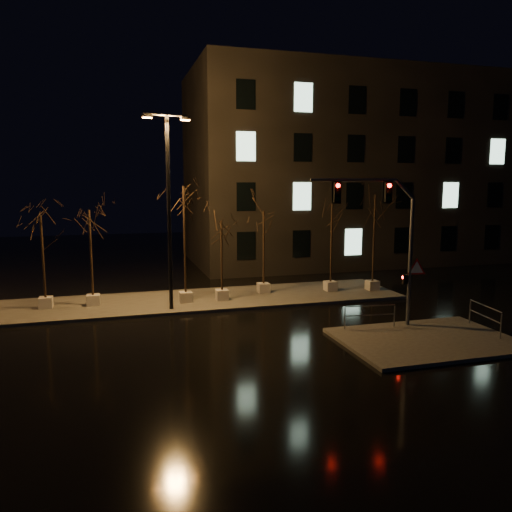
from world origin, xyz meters
name	(u,v)px	position (x,y,z in m)	size (l,w,h in m)	color
ground	(228,332)	(0.00, 0.00, 0.00)	(90.00, 90.00, 0.00)	black
median	(204,300)	(0.00, 6.00, 0.07)	(22.00, 5.00, 0.15)	#3F3D38
sidewalk_corner	(427,340)	(7.50, -3.50, 0.07)	(7.00, 5.00, 0.15)	#3F3D38
building	(344,170)	(14.00, 18.00, 7.50)	(25.00, 12.00, 15.00)	black
tree_0	(42,236)	(-8.05, 6.19, 3.79)	(1.80, 1.80, 4.79)	#B4B0A8
tree_1	(90,231)	(-5.76, 6.11, 3.98)	(1.80, 1.80, 5.05)	#B4B0A8
tree_2	(184,212)	(-1.06, 5.46, 4.90)	(1.80, 1.80, 6.26)	#B4B0A8
tree_3	(221,238)	(0.91, 5.48, 3.49)	(1.80, 1.80, 4.40)	#B4B0A8
tree_4	(264,229)	(3.58, 6.52, 3.82)	(1.80, 1.80, 4.83)	#B4B0A8
tree_5	(332,223)	(7.52, 5.97, 4.11)	(1.80, 1.80, 5.21)	#B4B0A8
tree_6	(375,216)	(10.00, 5.50, 4.50)	(1.80, 1.80, 5.74)	#B4B0A8
traffic_signal_mast	(388,230)	(6.84, -1.33, 4.39)	(5.22, 1.01, 6.46)	#5B5E62
streetlight_main	(169,199)	(-1.96, 4.25, 5.64)	(2.37, 0.79, 9.51)	black
guard_rail_a	(370,313)	(5.98, -1.50, 0.80)	(2.31, 0.31, 1.00)	#5B5E62
guard_rail_b	(485,314)	(10.50, -3.23, 0.86)	(0.39, 2.30, 1.10)	#5B5E62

